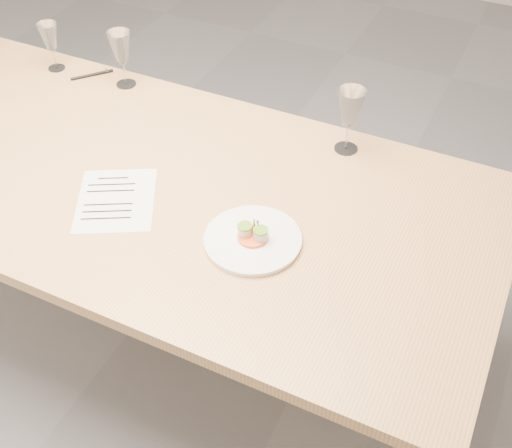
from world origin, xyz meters
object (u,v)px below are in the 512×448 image
at_px(dining_table, 114,181).
at_px(recipe_sheet, 116,200).
at_px(wine_glass_3, 350,109).
at_px(dinner_plate, 253,239).
at_px(wine_glass_2, 121,49).
at_px(ballpoint_pen, 92,75).
at_px(wine_glass_1, 50,38).

relative_size(dining_table, recipe_sheet, 6.86).
bearing_deg(recipe_sheet, wine_glass_3, 16.76).
height_order(dinner_plate, recipe_sheet, dinner_plate).
distance_m(wine_glass_2, wine_glass_3, 0.85).
distance_m(recipe_sheet, ballpoint_pen, 0.73).
bearing_deg(recipe_sheet, wine_glass_1, 111.49).
xyz_separation_m(dining_table, wine_glass_2, (-0.23, 0.42, 0.21)).
height_order(recipe_sheet, wine_glass_3, wine_glass_3).
relative_size(wine_glass_1, wine_glass_3, 0.84).
height_order(dinner_plate, ballpoint_pen, dinner_plate).
height_order(wine_glass_1, wine_glass_2, wine_glass_2).
relative_size(recipe_sheet, wine_glass_1, 1.96).
height_order(dining_table, ballpoint_pen, ballpoint_pen).
relative_size(recipe_sheet, wine_glass_3, 1.64).
xyz_separation_m(wine_glass_1, wine_glass_2, (0.30, 0.02, 0.02)).
distance_m(wine_glass_1, wine_glass_3, 1.15).
bearing_deg(wine_glass_3, dinner_plate, -99.14).
bearing_deg(dinner_plate, wine_glass_2, 145.40).
bearing_deg(ballpoint_pen, wine_glass_2, -48.17).
xyz_separation_m(dinner_plate, wine_glass_1, (-1.07, 0.51, 0.11)).
bearing_deg(wine_glass_2, dining_table, -61.60).
relative_size(dining_table, wine_glass_2, 11.81).
bearing_deg(dinner_plate, ballpoint_pen, 150.13).
distance_m(dining_table, wine_glass_3, 0.77).
relative_size(dining_table, dinner_plate, 9.06).
bearing_deg(dining_table, dinner_plate, -11.94).
relative_size(wine_glass_1, wine_glass_2, 0.88).
relative_size(dining_table, wine_glass_1, 13.43).
distance_m(dining_table, wine_glass_2, 0.52).
xyz_separation_m(ballpoint_pen, wine_glass_2, (0.15, 0.00, 0.14)).
bearing_deg(ballpoint_pen, dining_table, -97.80).
xyz_separation_m(dining_table, recipe_sheet, (0.11, -0.13, 0.07)).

